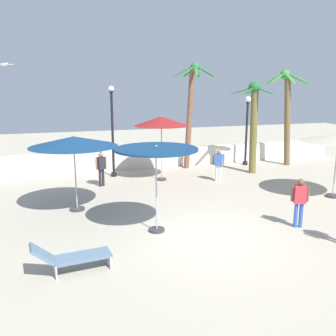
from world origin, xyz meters
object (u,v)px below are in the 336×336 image
Objects in this scene: patio_umbrella_3 at (156,154)px; guest_3 at (300,198)px; patio_umbrella_1 at (161,121)px; palm_tree_3 at (287,106)px; lounge_chair_0 at (72,257)px; lamp_post_2 at (112,130)px; guest_2 at (218,162)px; seagull_0 at (4,64)px; guest_0 at (101,166)px; palm_tree_0 at (254,118)px; lamp_post_1 at (247,125)px; palm_tree_2 at (191,104)px; patio_umbrella_2 at (74,142)px.

patio_umbrella_3 is 1.70× the size of guest_3.
patio_umbrella_1 is 7.71m from palm_tree_3.
palm_tree_3 is 15.61m from lounge_chair_0.
lamp_post_2 is 2.29× the size of lounge_chair_0.
guest_2 reaches higher than lounge_chair_0.
seagull_0 reaches higher than lounge_chair_0.
guest_2 is (2.49, -1.05, -1.90)m from patio_umbrella_1.
guest_0 is 8.72m from guest_3.
guest_0 is at bearing -175.06° from patio_umbrella_1.
patio_umbrella_1 is 3.33× the size of seagull_0.
palm_tree_0 reaches higher than lounge_chair_0.
patio_umbrella_3 is 0.59× the size of palm_tree_0.
lounge_chair_0 is 9.77m from seagull_0.
patio_umbrella_1 is at bearing -34.52° from lamp_post_2.
guest_3 is at bearing -109.36° from lamp_post_1.
palm_tree_3 is at bearing -20.14° from lamp_post_1.
seagull_0 is (-6.58, 0.25, 2.47)m from patio_umbrella_1.
palm_tree_0 is 8.02m from guest_0.
palm_tree_2 is at bearing 9.54° from lamp_post_2.
patio_umbrella_1 is 7.03m from seagull_0.
seagull_0 is at bearing -176.26° from palm_tree_3.
patio_umbrella_2 is 1.60× the size of lounge_chair_0.
palm_tree_0 is 7.11m from lamp_post_2.
guest_2 is at bearing -28.45° from lamp_post_2.
patio_umbrella_3 is at bearing -51.91° from patio_umbrella_2.
guest_3 is 12.43m from seagull_0.
palm_tree_0 is at bearing -156.83° from palm_tree_3.
patio_umbrella_2 is 5.09m from seagull_0.
seagull_0 is at bearing 171.88° from guest_2.
lamp_post_1 is 0.87× the size of lamp_post_2.
patio_umbrella_3 is at bearing -131.50° from guest_2.
patio_umbrella_3 is 11.06m from lamp_post_1.
lounge_chair_0 is (-2.62, -9.42, -1.92)m from lamp_post_2.
guest_2 is at bearing 48.50° from patio_umbrella_3.
patio_umbrella_2 is 0.67× the size of palm_tree_0.
patio_umbrella_3 is 0.48× the size of palm_tree_2.
lounge_chair_0 is at bearing -143.27° from palm_tree_3.
palm_tree_3 reaches higher than lounge_chair_0.
palm_tree_0 is 0.82× the size of palm_tree_2.
palm_tree_3 is 14.35m from seagull_0.
patio_umbrella_3 is 0.51× the size of palm_tree_3.
palm_tree_0 reaches higher than lamp_post_1.
guest_0 is at bearing -116.46° from lamp_post_2.
palm_tree_2 is 12.72m from lounge_chair_0.
guest_2 is (5.39, -0.79, -0.01)m from guest_0.
patio_umbrella_1 is at bearing -179.85° from palm_tree_0.
palm_tree_0 is 0.88× the size of palm_tree_3.
guest_2 is 10.15m from seagull_0.
patio_umbrella_2 reaches higher than guest_0.
palm_tree_0 reaches higher than guest_3.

